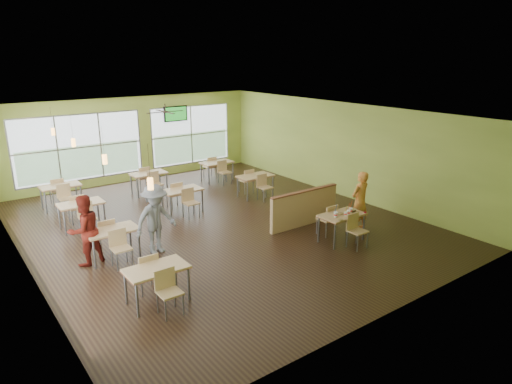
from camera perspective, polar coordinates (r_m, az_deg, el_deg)
room at (r=12.83m, az=-5.14°, el=2.67°), size 12.00×12.04×3.20m
window_bays at (r=14.61m, az=-20.48°, el=2.92°), size 9.24×10.24×2.38m
main_table at (r=12.10m, az=10.69°, el=-3.26°), size 1.22×1.52×0.87m
half_wall_divider at (r=13.10m, az=6.05°, el=-1.97°), size 2.40×0.14×1.04m
dining_tables at (r=14.10m, az=-12.33°, el=-0.44°), size 6.92×8.72×0.87m
pendant_lights at (r=12.00m, az=-20.19°, el=4.87°), size 0.11×7.31×0.86m
ceiling_fan at (r=15.19m, az=-11.27°, el=9.82°), size 1.25×1.25×0.29m
tv_backwall at (r=18.62m, az=-10.02°, el=9.62°), size 1.00×0.07×0.60m
man_plaid at (r=12.92m, az=12.84°, el=-1.11°), size 0.64×0.44×1.68m
patron_maroon at (r=11.26m, az=-20.65°, el=-4.50°), size 0.97×0.84×1.68m
patron_grey at (r=11.38m, az=-12.45°, el=-3.37°), size 1.23×0.85×1.75m
cup_blue at (r=11.78m, az=9.92°, el=-2.78°), size 0.10×0.10×0.38m
cup_yellow at (r=11.92m, az=11.15°, el=-2.69°), size 0.08×0.08×0.30m
cup_red_near at (r=12.00m, az=11.49°, el=-2.51°), size 0.10×0.10×0.35m
cup_red_far at (r=12.15m, az=11.74°, el=-2.26°), size 0.10×0.10×0.37m
food_basket at (r=12.32m, az=11.85°, el=-2.20°), size 0.26×0.26×0.06m
ketchup_cup at (r=12.27m, az=13.48°, el=-2.50°), size 0.06×0.06×0.03m
wrapper_left at (r=11.60m, az=10.52°, el=-3.43°), size 0.16×0.15×0.04m
wrapper_mid at (r=12.03m, az=10.36°, el=-2.62°), size 0.26×0.25×0.05m
wrapper_right at (r=12.06m, az=11.90°, el=-2.72°), size 0.14×0.12×0.03m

